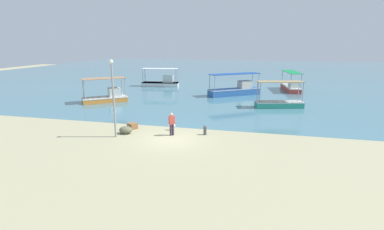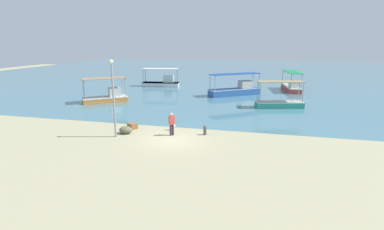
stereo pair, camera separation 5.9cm
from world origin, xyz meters
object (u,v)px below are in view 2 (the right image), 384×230
(mooring_bollard, at_px, (205,130))
(net_pile, at_px, (126,130))
(cargo_crate, at_px, (132,126))
(fishing_boat_center, at_px, (236,90))
(pelican, at_px, (172,125))
(fishing_boat_near_right, at_px, (162,82))
(fisherman_standing, at_px, (172,123))
(fishing_boat_near_left, at_px, (107,96))
(fishing_boat_far_left, at_px, (279,102))
(fishing_boat_far_right, at_px, (291,87))
(lamp_post, at_px, (113,94))

(mooring_bollard, distance_m, net_pile, 5.95)
(mooring_bollard, relative_size, cargo_crate, 1.10)
(fishing_boat_center, height_order, pelican, fishing_boat_center)
(fishing_boat_near_right, xyz_separation_m, fisherman_standing, (8.93, -23.51, 0.26))
(fishing_boat_near_right, bearing_deg, pelican, -68.97)
(fishing_boat_near_right, xyz_separation_m, cargo_crate, (5.40, -22.63, -0.41))
(fishing_boat_near_left, height_order, fisherman_standing, fishing_boat_near_left)
(mooring_bollard, bearing_deg, fisherman_standing, -163.20)
(fishing_boat_far_left, height_order, cargo_crate, fishing_boat_far_left)
(fishing_boat_far_right, xyz_separation_m, lamp_post, (-13.91, -24.91, 2.54))
(fishing_boat_far_right, distance_m, fishing_boat_near_left, 24.90)
(fishing_boat_far_left, bearing_deg, mooring_bollard, -116.96)
(lamp_post, distance_m, mooring_bollard, 7.05)
(fishing_boat_far_left, distance_m, fishing_boat_center, 8.21)
(fishing_boat_far_right, xyz_separation_m, fisherman_standing, (-10.07, -23.62, 0.33))
(fishing_boat_far_left, xyz_separation_m, fishing_boat_center, (-5.13, 6.41, 0.17))
(fishing_boat_far_right, height_order, cargo_crate, fishing_boat_far_right)
(pelican, bearing_deg, cargo_crate, -172.89)
(mooring_bollard, height_order, net_pile, mooring_bollard)
(fisherman_standing, bearing_deg, net_pile, -174.07)
(pelican, xyz_separation_m, fisherman_standing, (0.38, -1.27, 0.53))
(fishing_boat_far_left, xyz_separation_m, fishing_boat_near_left, (-19.04, -1.52, 0.10))
(pelican, height_order, mooring_bollard, pelican)
(fishing_boat_center, xyz_separation_m, fishing_boat_far_right, (7.17, 5.32, -0.11))
(fishing_boat_far_right, bearing_deg, net_pile, -119.52)
(fishing_boat_near_right, relative_size, fishing_boat_far_right, 0.92)
(fishing_boat_far_left, xyz_separation_m, lamp_post, (-11.87, -13.18, 2.60))
(fishing_boat_near_left, bearing_deg, fishing_boat_far_right, 32.15)
(fishing_boat_near_right, xyz_separation_m, fishing_boat_far_left, (16.95, -11.62, -0.13))
(fishing_boat_far_right, height_order, fisherman_standing, fishing_boat_far_right)
(fishing_boat_center, xyz_separation_m, net_pile, (-6.41, -18.66, -0.41))
(fishing_boat_far_left, distance_m, mooring_bollard, 12.54)
(fishing_boat_near_left, bearing_deg, fishing_boat_center, 29.69)
(pelican, height_order, fisherman_standing, fisherman_standing)
(fishing_boat_far_left, distance_m, cargo_crate, 15.96)
(cargo_crate, bearing_deg, net_pile, -88.93)
(fishing_boat_near_left, bearing_deg, lamp_post, -58.41)
(fishing_boat_center, height_order, net_pile, fishing_boat_center)
(fishing_boat_near_left, distance_m, pelican, 13.99)
(fishing_boat_center, height_order, fishing_boat_far_right, fishing_boat_center)
(fishing_boat_far_left, bearing_deg, net_pile, -133.28)
(fishing_boat_near_right, bearing_deg, fishing_boat_near_left, -99.03)
(fishing_boat_center, bearing_deg, lamp_post, -108.98)
(mooring_bollard, height_order, cargo_crate, mooring_bollard)
(fishing_boat_center, relative_size, net_pile, 6.62)
(fishing_boat_near_left, bearing_deg, mooring_bollard, -35.87)
(pelican, bearing_deg, fishing_boat_center, 79.10)
(fisherman_standing, bearing_deg, fishing_boat_near_left, 136.74)
(fishing_boat_far_left, relative_size, mooring_bollard, 7.14)
(lamp_post, distance_m, cargo_crate, 3.63)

